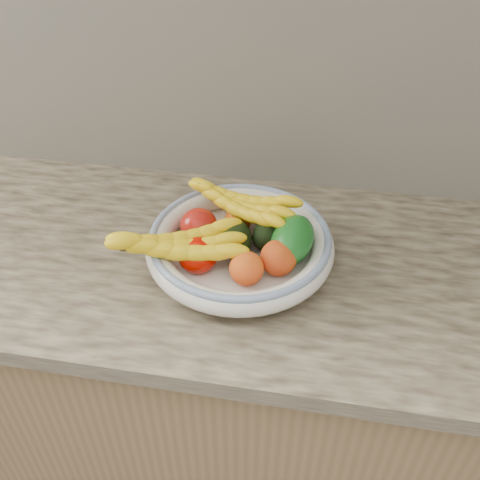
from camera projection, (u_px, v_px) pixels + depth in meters
name	position (u px, v px, depth m)	size (l,w,h in m)	color
kitchen_counter	(242.00, 376.00, 1.44)	(2.44, 0.66, 1.40)	brown
fruit_bowl	(240.00, 244.00, 1.11)	(0.39, 0.39, 0.08)	silver
clementine_back_left	(238.00, 210.00, 1.19)	(0.05, 0.05, 0.05)	#E35E04
clementine_back_right	(265.00, 214.00, 1.18)	(0.05, 0.05, 0.05)	#E56404
clementine_back_mid	(238.00, 220.00, 1.16)	(0.06, 0.06, 0.05)	#F05105
tomato_left	(199.00, 225.00, 1.13)	(0.08, 0.08, 0.07)	#AD1710
tomato_near_left	(198.00, 255.00, 1.06)	(0.08, 0.08, 0.07)	#C10C00
avocado_center	(235.00, 239.00, 1.09)	(0.07, 0.10, 0.07)	black
avocado_right	(271.00, 233.00, 1.11)	(0.07, 0.10, 0.07)	black
green_mango	(292.00, 240.00, 1.07)	(0.08, 0.13, 0.09)	#105717
peach_front	(247.00, 268.00, 1.02)	(0.07, 0.07, 0.07)	orange
peach_right	(278.00, 258.00, 1.04)	(0.07, 0.07, 0.07)	orange
banana_bunch_back	(240.00, 206.00, 1.14)	(0.27, 0.10, 0.08)	yellow
banana_bunch_front	(178.00, 248.00, 1.05)	(0.29, 0.11, 0.08)	yellow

